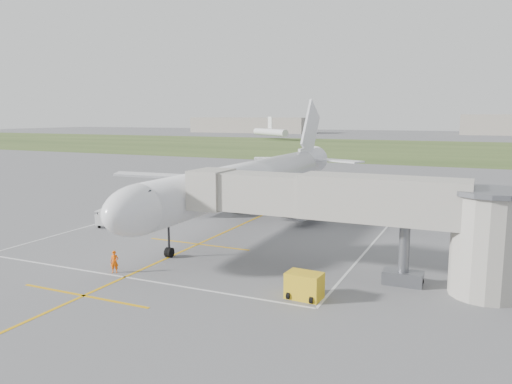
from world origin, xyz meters
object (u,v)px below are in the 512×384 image
at_px(gpu_unit, 304,286).
at_px(airliner, 250,181).
at_px(baggage_cart, 110,219).
at_px(ramp_worker_nose, 114,262).
at_px(jet_bridge, 371,212).
at_px(ramp_worker_wing, 176,204).

bearing_deg(gpu_unit, airliner, 127.64).
height_order(baggage_cart, ramp_worker_nose, baggage_cart).
bearing_deg(airliner, baggage_cart, -143.59).
distance_m(jet_bridge, ramp_worker_wing, 31.12).
relative_size(jet_bridge, ramp_worker_nose, 14.33).
bearing_deg(ramp_worker_wing, gpu_unit, -177.13).
bearing_deg(ramp_worker_nose, gpu_unit, -20.81).
bearing_deg(jet_bridge, ramp_worker_wing, 148.51).
height_order(gpu_unit, baggage_cart, baggage_cart).
bearing_deg(jet_bridge, ramp_worker_nose, -160.57).
height_order(baggage_cart, ramp_worker_wing, baggage_cart).
relative_size(airliner, baggage_cart, 16.48).
height_order(airliner, gpu_unit, airliner).
bearing_deg(ramp_worker_nose, ramp_worker_wing, 88.77).
xyz_separation_m(airliner, ramp_worker_nose, (-1.29, -20.25, -3.58)).
relative_size(ramp_worker_nose, ramp_worker_wing, 0.99).
xyz_separation_m(airliner, jet_bridge, (15.72, -14.25, 0.35)).
distance_m(jet_bridge, baggage_cart, 28.22).
xyz_separation_m(airliner, ramp_worker_wing, (-10.61, 1.88, -3.57)).
bearing_deg(gpu_unit, ramp_worker_nose, -172.46).
height_order(jet_bridge, ramp_worker_wing, jet_bridge).
xyz_separation_m(airliner, baggage_cart, (-11.66, -8.60, -3.50)).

